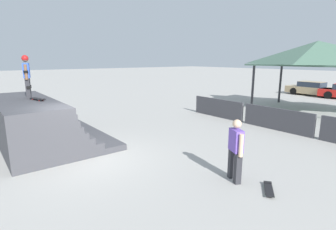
% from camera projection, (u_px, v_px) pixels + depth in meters
% --- Properties ---
extents(ground_plane, '(160.00, 160.00, 0.00)m').
position_uv_depth(ground_plane, '(86.00, 159.00, 8.90)').
color(ground_plane, '#A3A09B').
extents(quarter_pipe_ramp, '(5.82, 3.75, 1.79)m').
position_uv_depth(quarter_pipe_ramp, '(36.00, 124.00, 10.37)').
color(quarter_pipe_ramp, '#424247').
rests_on(quarter_pipe_ramp, ground).
extents(skater_on_deck, '(0.72, 0.33, 1.68)m').
position_uv_depth(skater_on_deck, '(27.00, 74.00, 10.13)').
color(skater_on_deck, '#2D2D33').
rests_on(skater_on_deck, quarter_pipe_ramp).
extents(skateboard_on_deck, '(0.87, 0.41, 0.09)m').
position_uv_depth(skateboard_on_deck, '(38.00, 99.00, 9.86)').
color(skateboard_on_deck, red).
rests_on(skateboard_on_deck, quarter_pipe_ramp).
extents(bystander_walking, '(0.68, 0.42, 1.75)m').
position_uv_depth(bystander_walking, '(236.00, 147.00, 7.12)').
color(bystander_walking, '#2D2D33').
rests_on(bystander_walking, ground).
extents(skateboard_on_ground, '(0.64, 0.77, 0.09)m').
position_uv_depth(skateboard_on_ground, '(269.00, 189.00, 6.73)').
color(skateboard_on_ground, green).
rests_on(skateboard_on_ground, ground).
extents(barrier_fence, '(10.81, 0.12, 1.05)m').
position_uv_depth(barrier_fence, '(277.00, 119.00, 12.41)').
color(barrier_fence, '#3D3D42').
rests_on(barrier_fence, ground).
extents(pavilion_shelter, '(7.50, 4.20, 4.41)m').
position_uv_depth(pavilion_shelter, '(317.00, 54.00, 16.16)').
color(pavilion_shelter, '#2D2D33').
rests_on(pavilion_shelter, ground).
extents(parked_car_tan, '(4.57, 1.80, 1.27)m').
position_uv_depth(parked_car_tan, '(312.00, 89.00, 24.14)').
color(parked_car_tan, tan).
rests_on(parked_car_tan, ground).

